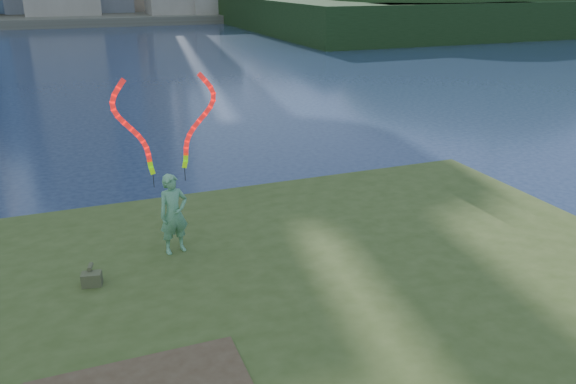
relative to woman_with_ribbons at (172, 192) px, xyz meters
name	(u,v)px	position (x,y,z in m)	size (l,w,h in m)	color
ground	(238,317)	(0.85, -1.83, -2.19)	(320.00, 320.00, 0.00)	#18253D
grassy_knoll	(276,373)	(0.85, -4.13, -1.85)	(20.00, 18.00, 0.80)	#384719
far_shore	(77,15)	(0.85, 93.17, -1.59)	(320.00, 40.00, 1.20)	#504B3B
wooded_hill	(507,23)	(60.42, 58.12, -2.04)	(78.00, 50.00, 63.00)	black
woman_with_ribbons	(172,192)	(0.00, 0.00, 0.00)	(2.06, 0.68, 4.15)	#117626
canvas_bag	(92,278)	(-1.81, -0.88, -1.25)	(0.42, 0.47, 0.36)	#3C4423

